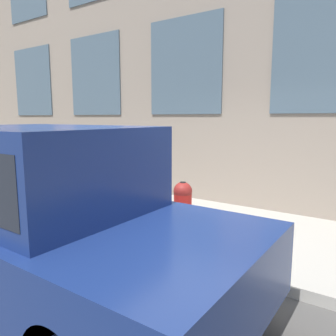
% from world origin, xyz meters
% --- Properties ---
extents(ground_plane, '(80.00, 80.00, 0.00)m').
position_xyz_m(ground_plane, '(0.00, 0.00, 0.00)').
color(ground_plane, '#514F4C').
extents(sidewalk, '(2.67, 60.00, 0.14)m').
position_xyz_m(sidewalk, '(1.33, 0.00, 0.07)').
color(sidewalk, '#B2ADA3').
rests_on(sidewalk, ground_plane).
extents(fire_hydrant, '(0.36, 0.47, 0.80)m').
position_xyz_m(fire_hydrant, '(0.64, 0.10, 0.55)').
color(fire_hydrant, red).
rests_on(fire_hydrant, sidewalk).
extents(person, '(0.33, 0.22, 1.35)m').
position_xyz_m(person, '(0.96, 0.86, 0.95)').
color(person, '#726651').
rests_on(person, sidewalk).
extents(parked_car_navy_near, '(1.86, 4.69, 1.78)m').
position_xyz_m(parked_car_navy_near, '(-1.39, 0.61, 0.96)').
color(parked_car_navy_near, black).
rests_on(parked_car_navy_near, ground_plane).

